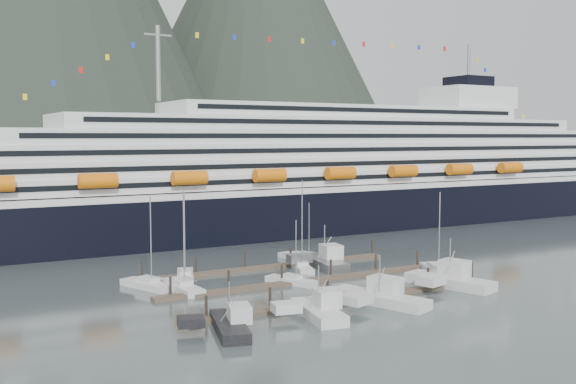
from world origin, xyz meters
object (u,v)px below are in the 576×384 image
Objects in this scene: sailboat_c at (291,281)px; trawler_a at (228,324)px; trawler_c at (379,297)px; trawler_e at (324,261)px; sailboat_g at (299,258)px; trawler_d at (449,280)px; sailboat_d at (301,267)px; sailboat_a at (147,285)px; sailboat_e at (185,276)px; sailboat_f at (306,257)px; sailboat_h at (437,271)px; trawler_b at (317,310)px; sailboat_b at (181,288)px; cruise_ship at (317,180)px.

sailboat_c is 26.48m from trawler_a.
trawler_e is at bearing -35.24° from trawler_c.
trawler_d is (8.74, -30.13, 0.60)m from sailboat_g.
trawler_e is at bearing -74.26° from sailboat_d.
sailboat_a is at bearing 45.28° from trawler_d.
sailboat_f is (25.56, 5.19, -0.03)m from sailboat_e.
sailboat_c is at bearing -30.15° from trawler_a.
sailboat_f is at bearing -57.69° from sailboat_e.
sailboat_a reaches higher than sailboat_c.
sailboat_h reaches higher than trawler_e.
sailboat_c is at bearing -5.04° from trawler_c.
sailboat_g is 1.03× the size of trawler_b.
sailboat_f is at bearing -26.18° from trawler_a.
trawler_d is at bearing -150.90° from trawler_e.
trawler_a is 0.94× the size of trawler_e.
trawler_d reaches higher than trawler_a.
trawler_a is at bearing 170.05° from sailboat_b.
sailboat_b is at bearing 47.70° from trawler_d.
trawler_b is 0.82× the size of trawler_d.
trawler_a is at bearing 75.25° from trawler_c.
cruise_ship is at bearing -74.58° from sailboat_a.
sailboat_d is at bearing -60.73° from sailboat_c.
sailboat_d is (7.03, 9.04, 0.04)m from sailboat_c.
sailboat_d is 8.55m from sailboat_g.
sailboat_b is at bearing 119.88° from sailboat_d.
sailboat_a is 5.58m from sailboat_b.
sailboat_e is 30.37m from trawler_a.
sailboat_b is 1.11× the size of trawler_d.
trawler_d is (36.20, -17.58, 0.56)m from sailboat_b.
trawler_d is at bearing -132.69° from sailboat_d.
sailboat_g is at bearing -96.69° from sailboat_a.
sailboat_b is at bearing 34.08° from trawler_b.
sailboat_a reaches higher than trawler_b.
sailboat_g is at bearing -24.79° from trawler_a.
sailboat_f is 0.77× the size of sailboat_h.
sailboat_h reaches higher than trawler_c.
sailboat_a reaches higher than sailboat_f.
sailboat_g reaches higher than sailboat_f.
trawler_b is at bearing 128.72° from sailboat_f.
sailboat_c reaches higher than trawler_c.
trawler_a is (-19.07, -18.36, 0.46)m from sailboat_c.
sailboat_f is 0.74× the size of trawler_c.
sailboat_c reaches higher than trawler_b.
sailboat_a reaches higher than sailboat_g.
trawler_b is (-19.31, -34.97, 0.53)m from sailboat_f.
sailboat_h is at bearing -80.14° from trawler_c.
cruise_ship is 20.23× the size of sailboat_c.
sailboat_h reaches higher than sailboat_e.
trawler_b is at bearing -174.82° from sailboat_a.
cruise_ship is at bearing -22.65° from trawler_a.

